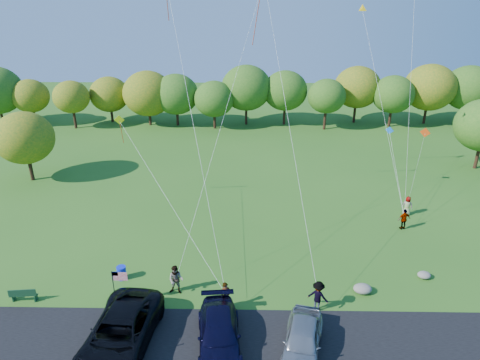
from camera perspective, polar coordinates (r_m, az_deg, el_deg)
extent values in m
plane|color=#2C5E1B|center=(27.13, 1.83, -15.63)|extent=(140.00, 140.00, 0.00)
cube|color=black|center=(24.14, 1.94, -21.58)|extent=(44.00, 6.00, 0.06)
cylinder|color=#372014|center=(68.76, -28.75, 7.39)|extent=(0.36, 0.36, 2.77)
ellipsoid|color=#336018|center=(68.05, -29.32, 10.19)|extent=(6.46, 6.46, 5.82)
cylinder|color=#372014|center=(69.36, -24.56, 8.37)|extent=(0.36, 0.36, 2.98)
ellipsoid|color=#336018|center=(68.67, -25.04, 11.12)|extent=(5.96, 5.96, 5.36)
cylinder|color=#372014|center=(65.90, -21.52, 8.19)|extent=(0.36, 0.36, 3.05)
ellipsoid|color=#285D18|center=(65.12, -22.01, 11.34)|extent=(6.81, 6.81, 6.13)
cylinder|color=#372014|center=(63.76, -17.49, 8.10)|extent=(0.36, 0.36, 2.69)
ellipsoid|color=#336018|center=(63.07, -17.83, 10.78)|extent=(5.32, 5.32, 4.79)
cylinder|color=#372014|center=(64.02, -11.57, 8.99)|extent=(0.36, 0.36, 3.19)
ellipsoid|color=#285D18|center=(63.28, -11.83, 12.00)|extent=(5.66, 5.66, 5.09)
cylinder|color=#372014|center=(61.36, -8.53, 8.45)|extent=(0.36, 0.36, 2.91)
ellipsoid|color=#336018|center=(60.61, -8.71, 11.46)|extent=(5.65, 5.65, 5.09)
cylinder|color=#372014|center=(62.43, -2.79, 8.88)|extent=(0.36, 0.36, 2.79)
ellipsoid|color=#285D18|center=(61.61, -2.86, 12.19)|extent=(7.00, 7.00, 6.30)
cylinder|color=#372014|center=(60.50, 1.35, 8.39)|extent=(0.36, 0.36, 2.71)
ellipsoid|color=#285D18|center=(59.69, 1.38, 11.62)|extent=(6.54, 6.54, 5.89)
cylinder|color=#372014|center=(61.94, 6.78, 8.67)|extent=(0.36, 0.36, 2.86)
ellipsoid|color=#285D18|center=(61.13, 6.94, 11.95)|extent=(6.76, 6.76, 6.08)
cylinder|color=#372014|center=(63.74, 11.05, 8.93)|extent=(0.36, 0.36, 3.10)
ellipsoid|color=#336018|center=(62.96, 11.31, 12.08)|extent=(6.22, 6.22, 5.60)
cylinder|color=#372014|center=(61.63, 16.21, 7.80)|extent=(0.36, 0.36, 2.82)
ellipsoid|color=#336018|center=(60.81, 16.59, 11.05)|extent=(6.71, 6.71, 6.04)
cylinder|color=#372014|center=(64.28, 19.38, 8.07)|extent=(0.36, 0.36, 2.90)
ellipsoid|color=#336018|center=(63.61, 19.75, 10.68)|extent=(4.83, 4.83, 4.35)
cylinder|color=#372014|center=(67.72, 23.81, 7.95)|extent=(0.36, 0.36, 2.49)
ellipsoid|color=#336018|center=(67.03, 24.26, 10.63)|extent=(6.20, 6.20, 5.58)
cylinder|color=#372014|center=(67.57, 27.74, 7.50)|extent=(0.36, 0.36, 3.13)
ellipsoid|color=#336018|center=(66.87, 28.28, 10.27)|extent=(5.60, 5.60, 5.04)
cylinder|color=#372014|center=(47.32, -26.14, 1.47)|extent=(0.36, 0.36, 2.60)
ellipsoid|color=#336018|center=(46.37, -26.82, 5.04)|extent=(5.60, 5.60, 5.04)
cylinder|color=#372014|center=(51.94, 29.10, 2.84)|extent=(0.36, 0.36, 2.80)
imported|color=black|center=(24.32, -15.71, -19.09)|extent=(3.73, 7.03, 1.88)
imported|color=black|center=(23.74, -2.81, -19.79)|extent=(2.72, 5.62, 1.58)
imported|color=#92959C|center=(23.57, 8.30, -20.40)|extent=(2.93, 5.05, 1.62)
imported|color=#4C4C59|center=(25.97, -1.91, -15.19)|extent=(0.77, 0.67, 1.77)
imported|color=#4C4C59|center=(27.33, -8.53, -13.03)|extent=(1.03, 0.85, 1.94)
imported|color=#4C4C59|center=(26.24, 10.36, -14.97)|extent=(1.43, 1.19, 1.92)
imported|color=#4C4C59|center=(36.17, 21.04, -4.91)|extent=(1.09, 0.64, 1.74)
imported|color=#4C4C59|center=(38.59, 21.42, -3.22)|extent=(0.95, 0.81, 1.66)
cube|color=#153C21|center=(29.87, -26.82, -13.53)|extent=(1.61, 0.28, 0.05)
cube|color=#153C21|center=(29.61, -27.06, -13.29)|extent=(1.61, 0.23, 0.49)
cube|color=#153C21|center=(30.28, -27.91, -13.67)|extent=(0.11, 0.41, 0.38)
cube|color=#153C21|center=(29.68, -25.57, -13.97)|extent=(0.11, 0.41, 0.38)
cylinder|color=#0E22D9|center=(29.55, -15.51, -11.82)|extent=(0.60, 0.60, 0.90)
cylinder|color=black|center=(26.96, -16.46, -13.74)|extent=(0.05, 0.05, 2.46)
cube|color=red|center=(26.32, -15.74, -12.27)|extent=(0.89, 0.59, 0.02)
cube|color=navy|center=(26.31, -16.34, -11.90)|extent=(0.35, 0.02, 0.28)
ellipsoid|color=gray|center=(28.51, 16.03, -13.76)|extent=(1.15, 0.90, 0.57)
ellipsoid|color=gray|center=(31.15, 23.34, -11.56)|extent=(0.86, 0.72, 0.45)
cone|color=yellow|center=(37.85, 16.04, 21.11)|extent=(0.76, 0.38, 0.69)
cube|color=#E64510|center=(33.69, 23.46, 5.83)|extent=(0.63, 0.46, 0.74)
cube|color=yellow|center=(36.08, -15.80, 7.72)|extent=(0.84, 0.25, 0.82)
cube|color=blue|center=(40.60, 19.31, 6.27)|extent=(0.64, 0.44, 0.73)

